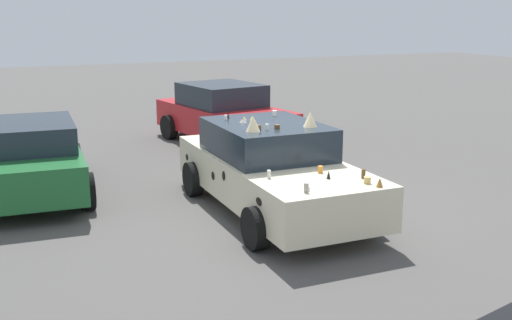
{
  "coord_description": "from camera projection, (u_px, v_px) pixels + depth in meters",
  "views": [
    {
      "loc": [
        -8.85,
        4.21,
        3.23
      ],
      "look_at": [
        0.0,
        0.3,
        0.9
      ],
      "focal_mm": 43.81,
      "sensor_mm": 36.0,
      "label": 1
    }
  ],
  "objects": [
    {
      "name": "parked_sedan_far_right",
      "position": [
        224.0,
        114.0,
        15.38
      ],
      "size": [
        4.29,
        2.54,
        1.47
      ],
      "rotation": [
        0.0,
        0.0,
        3.32
      ],
      "color": "red",
      "rests_on": "ground"
    },
    {
      "name": "art_car_decorated",
      "position": [
        271.0,
        168.0,
        10.16
      ],
      "size": [
        4.55,
        2.07,
        1.68
      ],
      "rotation": [
        0.0,
        0.0,
        3.13
      ],
      "color": "beige",
      "rests_on": "ground"
    },
    {
      "name": "parked_sedan_near_left",
      "position": [
        28.0,
        157.0,
        11.01
      ],
      "size": [
        4.06,
        2.17,
        1.36
      ],
      "rotation": [
        0.0,
        0.0,
        -0.06
      ],
      "color": "#1E602D",
      "rests_on": "ground"
    },
    {
      "name": "ground_plane",
      "position": [
        273.0,
        211.0,
        10.28
      ],
      "size": [
        60.0,
        60.0,
        0.0
      ],
      "primitive_type": "plane",
      "color": "#514F4C"
    }
  ]
}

